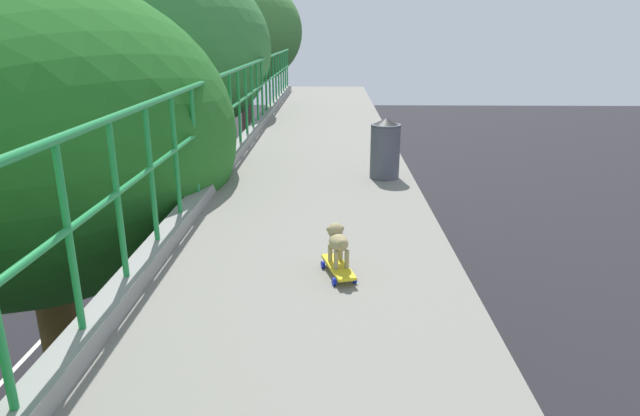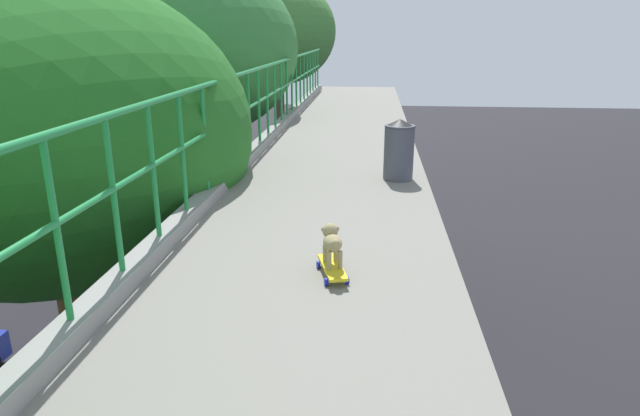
% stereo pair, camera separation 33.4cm
% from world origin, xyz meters
% --- Properties ---
extents(overpass_deck, '(2.63, 32.79, 0.48)m').
position_xyz_m(overpass_deck, '(1.02, 0.00, 5.93)').
color(overpass_deck, gray).
rests_on(overpass_deck, bridge_pier).
extents(green_railing, '(0.20, 31.15, 1.31)m').
position_xyz_m(green_railing, '(-0.25, -0.00, 6.43)').
color(green_railing, gray).
rests_on(green_railing, overpass_deck).
extents(city_bus, '(2.57, 11.07, 3.10)m').
position_xyz_m(city_bus, '(-8.64, 19.22, 1.77)').
color(city_bus, beige).
rests_on(city_bus, ground).
extents(roadside_tree_mid, '(5.32, 5.32, 8.78)m').
position_xyz_m(roadside_tree_mid, '(-2.66, 3.59, 6.66)').
color(roadside_tree_mid, brown).
rests_on(roadside_tree_mid, ground).
extents(roadside_tree_far, '(5.07, 5.07, 9.68)m').
position_xyz_m(roadside_tree_far, '(-2.68, 9.48, 7.55)').
color(roadside_tree_far, '#4B3D29').
rests_on(roadside_tree_far, ground).
extents(roadside_tree_farthest, '(4.99, 4.99, 10.24)m').
position_xyz_m(roadside_tree_farthest, '(-2.56, 21.03, 7.96)').
color(roadside_tree_farthest, '#493930').
rests_on(roadside_tree_farthest, ground).
extents(toy_skateboard, '(0.29, 0.53, 0.09)m').
position_xyz_m(toy_skateboard, '(1.31, 0.71, 6.23)').
color(toy_skateboard, yellow).
rests_on(toy_skateboard, overpass_deck).
extents(small_dog, '(0.20, 0.32, 0.31)m').
position_xyz_m(small_dog, '(1.30, 0.75, 6.45)').
color(small_dog, tan).
rests_on(small_dog, toy_skateboard).
extents(litter_bin, '(0.39, 0.39, 0.79)m').
position_xyz_m(litter_bin, '(1.94, 3.77, 6.57)').
color(litter_bin, '#4B4C5A').
rests_on(litter_bin, overpass_deck).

